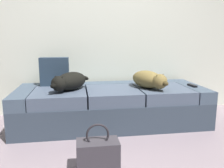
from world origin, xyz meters
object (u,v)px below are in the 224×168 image
Objects in this scene: couch at (111,105)px; dog_tan at (149,80)px; dog_dark at (69,81)px; handbag at (98,155)px; throw_pillow at (55,72)px; tv_remote at (192,85)px.

couch is 0.54m from dog_tan.
handbag is at bearing -76.32° from dog_dark.
dog_tan is at bearing -14.64° from couch.
couch is at bearing 75.85° from handbag.
dog_dark is at bearing 103.68° from handbag.
throw_pillow is at bearing 162.85° from dog_tan.
throw_pillow reaches higher than tv_remote.
tv_remote is at bearing -5.20° from couch.
tv_remote is (0.97, -0.09, 0.23)m from couch.
throw_pillow is at bearing 120.53° from dog_dark.
tv_remote is at bearing -10.85° from throw_pillow.
throw_pillow is 1.39m from handbag.
tv_remote is at bearing 2.37° from dog_tan.
dog_tan is at bearing -1.57° from dog_dark.
dog_dark is at bearing -59.47° from throw_pillow.
dog_dark is at bearing -169.87° from couch.
throw_pillow is at bearing 108.29° from handbag.
dog_dark is 1.45m from tv_remote.
dog_tan reaches higher than handbag.
couch reaches higher than handbag.
throw_pillow is (-1.08, 0.33, 0.07)m from dog_tan.
throw_pillow reaches higher than handbag.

